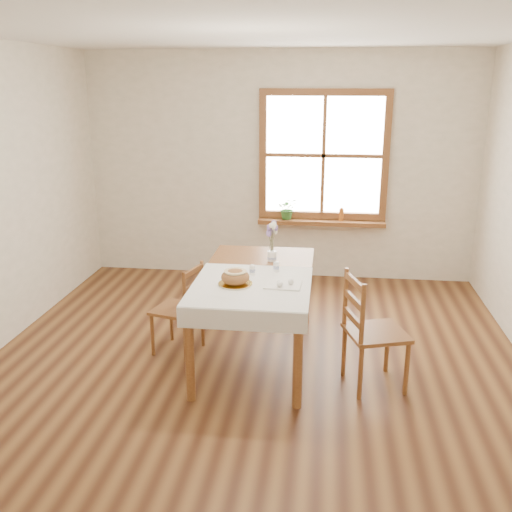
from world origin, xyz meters
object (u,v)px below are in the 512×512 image
Objects in this scene: chair_right at (376,331)px; flower_vase at (272,257)px; chair_left at (177,308)px; bread_plate at (235,284)px; dining_table at (256,283)px.

flower_vase is at bearing 33.54° from chair_right.
bread_plate is at bearing 73.05° from chair_left.
bread_plate is (-0.12, -0.31, 0.10)m from dining_table.
chair_left is 1.69m from chair_right.
dining_table is at bearing -106.25° from flower_vase.
flower_vase is (-0.86, 0.69, 0.34)m from chair_right.
bread_plate is (0.57, -0.35, 0.37)m from chair_left.
dining_table is at bearing 101.76° from chair_left.
chair_left is at bearing 176.85° from dining_table.
dining_table is 18.28× the size of flower_vase.
chair_left is at bearing 58.73° from chair_right.
bread_plate reaches higher than dining_table.
chair_left is at bearing 148.14° from bread_plate.
chair_right is at bearing 91.54° from chair_left.
chair_right reaches higher than flower_vase.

